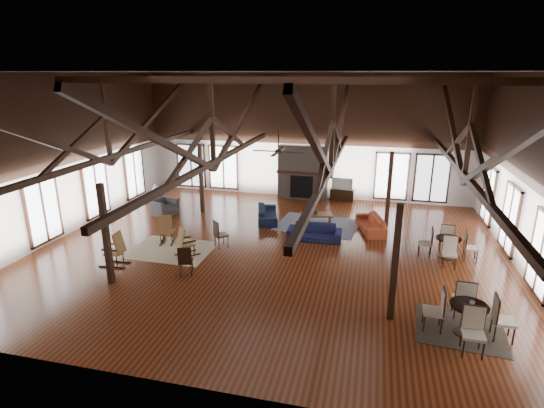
% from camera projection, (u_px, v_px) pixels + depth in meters
% --- Properties ---
extents(floor, '(16.00, 16.00, 0.00)m').
position_uv_depth(floor, '(270.00, 250.00, 14.95)').
color(floor, maroon).
rests_on(floor, ground).
extents(ceiling, '(16.00, 14.00, 0.02)m').
position_uv_depth(ceiling, '(270.00, 72.00, 13.18)').
color(ceiling, black).
rests_on(ceiling, wall_back).
extents(wall_back, '(16.00, 0.02, 6.00)m').
position_uv_depth(wall_back, '(305.00, 137.00, 20.56)').
color(wall_back, white).
rests_on(wall_back, floor).
extents(wall_front, '(16.00, 0.02, 6.00)m').
position_uv_depth(wall_front, '(177.00, 247.00, 7.57)').
color(wall_front, white).
rests_on(wall_front, floor).
extents(wall_left, '(0.02, 14.00, 6.00)m').
position_uv_depth(wall_left, '(63.00, 156.00, 15.87)').
color(wall_left, white).
rests_on(wall_left, floor).
extents(wall_right, '(0.02, 14.00, 6.00)m').
position_uv_depth(wall_right, '(538.00, 180.00, 12.26)').
color(wall_right, white).
rests_on(wall_right, floor).
extents(roof_truss, '(15.60, 14.07, 3.14)m').
position_uv_depth(roof_truss, '(270.00, 135.00, 13.76)').
color(roof_truss, black).
rests_on(roof_truss, wall_back).
extents(post_grid, '(8.16, 7.16, 3.05)m').
position_uv_depth(post_grid, '(270.00, 209.00, 14.50)').
color(post_grid, black).
rests_on(post_grid, floor).
extents(fireplace, '(2.50, 0.69, 2.60)m').
position_uv_depth(fireplace, '(303.00, 173.00, 20.76)').
color(fireplace, '#6D5D53').
rests_on(fireplace, floor).
extents(ceiling_fan, '(1.60, 1.60, 0.75)m').
position_uv_depth(ceiling_fan, '(278.00, 150.00, 12.81)').
color(ceiling_fan, black).
rests_on(ceiling_fan, roof_truss).
extents(sofa_navy_front, '(2.00, 0.82, 0.58)m').
position_uv_depth(sofa_navy_front, '(315.00, 232.00, 15.79)').
color(sofa_navy_front, '#16193E').
rests_on(sofa_navy_front, floor).
extents(sofa_navy_left, '(2.11, 1.26, 0.58)m').
position_uv_depth(sofa_navy_left, '(268.00, 214.00, 17.87)').
color(sofa_navy_left, '#141D37').
rests_on(sofa_navy_left, floor).
extents(sofa_orange, '(2.12, 1.28, 0.58)m').
position_uv_depth(sofa_orange, '(371.00, 224.00, 16.70)').
color(sofa_orange, '#AC4121').
rests_on(sofa_orange, floor).
extents(coffee_table, '(1.39, 0.94, 0.49)m').
position_uv_depth(coffee_table, '(317.00, 215.00, 17.25)').
color(coffee_table, brown).
rests_on(coffee_table, floor).
extents(vase, '(0.21, 0.21, 0.21)m').
position_uv_depth(vase, '(316.00, 211.00, 17.21)').
color(vase, '#B2B2B2').
rests_on(vase, coffee_table).
extents(armchair, '(1.31, 1.23, 0.68)m').
position_uv_depth(armchair, '(164.00, 207.00, 18.61)').
color(armchair, '#343437').
rests_on(armchair, floor).
extents(side_table_lamp, '(0.47, 0.47, 1.21)m').
position_uv_depth(side_table_lamp, '(157.00, 199.00, 19.38)').
color(side_table_lamp, black).
rests_on(side_table_lamp, floor).
extents(rocking_chair_a, '(0.65, 0.94, 1.10)m').
position_uv_depth(rocking_chair_a, '(166.00, 230.00, 15.41)').
color(rocking_chair_a, olive).
rests_on(rocking_chair_a, floor).
extents(rocking_chair_b, '(0.84, 0.86, 1.02)m').
position_uv_depth(rocking_chair_b, '(184.00, 243.00, 14.33)').
color(rocking_chair_b, olive).
rests_on(rocking_chair_b, floor).
extents(rocking_chair_c, '(0.92, 0.54, 1.14)m').
position_uv_depth(rocking_chair_c, '(116.00, 250.00, 13.61)').
color(rocking_chair_c, olive).
rests_on(rocking_chair_c, floor).
extents(side_chair_a, '(0.61, 0.61, 1.01)m').
position_uv_depth(side_chair_a, '(219.00, 232.00, 14.99)').
color(side_chair_a, black).
rests_on(side_chair_a, floor).
extents(side_chair_b, '(0.51, 0.51, 0.97)m').
position_uv_depth(side_chair_b, '(185.00, 259.00, 12.88)').
color(side_chair_b, black).
rests_on(side_chair_b, floor).
extents(cafe_table_near, '(2.05, 2.05, 1.07)m').
position_uv_depth(cafe_table_near, '(468.00, 314.00, 10.00)').
color(cafe_table_near, black).
rests_on(cafe_table_near, floor).
extents(cafe_table_far, '(1.91, 1.91, 0.99)m').
position_uv_depth(cafe_table_far, '(448.00, 244.00, 14.17)').
color(cafe_table_far, black).
rests_on(cafe_table_far, floor).
extents(cup_near, '(0.13, 0.13, 0.09)m').
position_uv_depth(cup_near, '(472.00, 303.00, 9.93)').
color(cup_near, '#B2B2B2').
rests_on(cup_near, cafe_table_near).
extents(cup_far, '(0.14, 0.14, 0.09)m').
position_uv_depth(cup_far, '(447.00, 236.00, 14.13)').
color(cup_far, '#B2B2B2').
rests_on(cup_far, cafe_table_far).
extents(tv_console, '(1.12, 0.42, 0.56)m').
position_uv_depth(tv_console, '(342.00, 195.00, 20.70)').
color(tv_console, black).
rests_on(tv_console, floor).
extents(television, '(1.01, 0.24, 0.58)m').
position_uv_depth(television, '(342.00, 183.00, 20.53)').
color(television, '#B2B2B2').
rests_on(television, tv_console).
extents(rug_tan, '(2.79, 2.19, 0.01)m').
position_uv_depth(rug_tan, '(172.00, 250.00, 14.93)').
color(rug_tan, tan).
rests_on(rug_tan, floor).
extents(rug_navy, '(3.46, 2.76, 0.01)m').
position_uv_depth(rug_navy, '(317.00, 225.00, 17.39)').
color(rug_navy, '#1B1B4D').
rests_on(rug_navy, floor).
extents(rug_dark, '(2.22, 2.05, 0.01)m').
position_uv_depth(rug_dark, '(460.00, 328.00, 10.35)').
color(rug_dark, black).
rests_on(rug_dark, floor).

